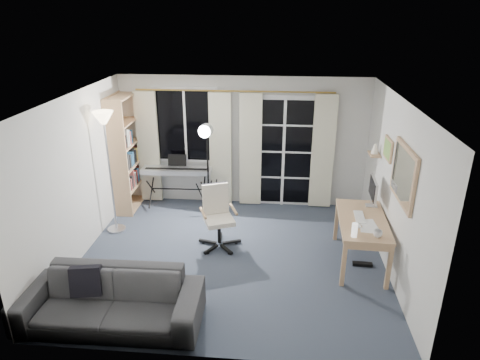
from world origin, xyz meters
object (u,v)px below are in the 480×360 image
at_px(torchiere_lamp, 105,137).
at_px(sofa, 109,293).
at_px(monitor, 373,190).
at_px(mug, 378,233).
at_px(office_chair, 217,210).
at_px(desk, 362,224).
at_px(keyboard_piano, 177,171).
at_px(bookshelf, 125,155).
at_px(studio_light, 206,142).

bearing_deg(torchiere_lamp, sofa, -71.11).
distance_m(monitor, mug, 0.98).
height_order(office_chair, desk, office_chair).
bearing_deg(keyboard_piano, mug, -36.20).
bearing_deg(monitor, bookshelf, 167.37).
relative_size(bookshelf, studio_light, 1.21).
xyz_separation_m(office_chair, desk, (2.15, -0.36, 0.04)).
relative_size(desk, sofa, 0.63).
bearing_deg(desk, mug, -76.25).
distance_m(torchiere_lamp, mug, 4.26).
bearing_deg(sofa, bookshelf, 104.38).
bearing_deg(torchiere_lamp, keyboard_piano, 50.87).
bearing_deg(torchiere_lamp, bookshelf, 95.76).
relative_size(torchiere_lamp, desk, 1.51).
relative_size(torchiere_lamp, keyboard_piano, 1.58).
height_order(torchiere_lamp, office_chair, torchiere_lamp).
relative_size(bookshelf, desk, 1.57).
distance_m(torchiere_lamp, sofa, 2.64).
distance_m(studio_light, desk, 2.87).
relative_size(office_chair, monitor, 1.92).
height_order(monitor, mug, monitor).
relative_size(bookshelf, monitor, 4.14).
xyz_separation_m(torchiere_lamp, mug, (4.01, -1.12, -0.87)).
height_order(studio_light, mug, studio_light).
distance_m(office_chair, sofa, 2.20).
distance_m(torchiere_lamp, keyboard_piano, 1.62).
xyz_separation_m(office_chair, sofa, (-1.00, -1.95, -0.16)).
bearing_deg(sofa, keyboard_piano, 87.96).
bearing_deg(sofa, monitor, 30.73).
bearing_deg(sofa, mug, 17.92).
distance_m(keyboard_piano, mug, 3.84).
height_order(bookshelf, mug, bookshelf).
bearing_deg(monitor, sofa, -146.14).
xyz_separation_m(studio_light, desk, (2.45, -1.28, -0.78)).
bearing_deg(monitor, keyboard_piano, 162.29).
relative_size(studio_light, desk, 1.29).
bearing_deg(monitor, torchiere_lamp, -179.99).
relative_size(studio_light, monitor, 3.41).
xyz_separation_m(keyboard_piano, office_chair, (0.93, -1.29, -0.12)).
distance_m(studio_light, sofa, 3.12).
xyz_separation_m(bookshelf, office_chair, (1.86, -1.22, -0.43)).
bearing_deg(torchiere_lamp, desk, -9.07).
distance_m(office_chair, desk, 2.18).
distance_m(torchiere_lamp, office_chair, 2.07).
relative_size(keyboard_piano, office_chair, 1.31).
xyz_separation_m(monitor, mug, (-0.10, -0.95, -0.21)).
height_order(bookshelf, office_chair, bookshelf).
xyz_separation_m(torchiere_lamp, studio_light, (1.46, 0.66, -0.24)).
relative_size(studio_light, office_chair, 1.78).
xyz_separation_m(bookshelf, mug, (4.11, -2.08, -0.24)).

